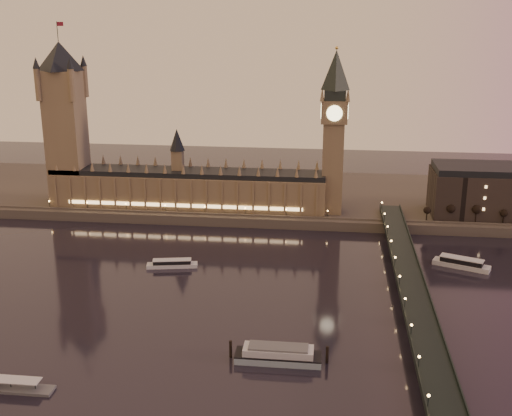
{
  "coord_description": "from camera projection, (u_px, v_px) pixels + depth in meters",
  "views": [
    {
      "loc": [
        52.87,
        -276.83,
        129.16
      ],
      "look_at": [
        15.53,
        35.0,
        33.34
      ],
      "focal_mm": 45.0,
      "sensor_mm": 36.0,
      "label": 1
    }
  ],
  "objects": [
    {
      "name": "westminster_bridge",
      "position": [
        411.0,
        294.0,
        294.58
      ],
      "size": [
        13.2,
        260.0,
        15.3
      ],
      "color": "black",
      "rests_on": "ground"
    },
    {
      "name": "bare_tree_1",
      "position": [
        450.0,
        210.0,
        391.76
      ],
      "size": [
        5.11,
        5.11,
        10.4
      ],
      "color": "black",
      "rests_on": "ground"
    },
    {
      "name": "bare_tree_2",
      "position": [
        476.0,
        211.0,
        390.02
      ],
      "size": [
        5.11,
        5.11,
        10.4
      ],
      "color": "black",
      "rests_on": "ground"
    },
    {
      "name": "bare_tree_0",
      "position": [
        424.0,
        209.0,
        393.5
      ],
      "size": [
        5.11,
        5.11,
        10.4
      ],
      "color": "black",
      "rests_on": "ground"
    },
    {
      "name": "far_embankment",
      "position": [
        298.0,
        197.0,
        459.02
      ],
      "size": [
        560.0,
        130.0,
        6.0
      ],
      "primitive_type": "cube",
      "color": "#423D35",
      "rests_on": "ground"
    },
    {
      "name": "pontoon_pier",
      "position": [
        1.0,
        386.0,
        229.42
      ],
      "size": [
        38.37,
        6.4,
        10.23
      ],
      "color": "#595B5E",
      "rests_on": "ground"
    },
    {
      "name": "palace_of_westminster",
      "position": [
        187.0,
        184.0,
        419.74
      ],
      "size": [
        180.0,
        26.62,
        52.0
      ],
      "color": "brown",
      "rests_on": "ground"
    },
    {
      "name": "cruise_boat_a",
      "position": [
        172.0,
        264.0,
        339.4
      ],
      "size": [
        27.26,
        10.63,
        4.26
      ],
      "rotation": [
        0.0,
        0.0,
        0.19
      ],
      "color": "silver",
      "rests_on": "ground"
    },
    {
      "name": "ground",
      "position": [
        215.0,
        295.0,
        306.6
      ],
      "size": [
        700.0,
        700.0,
        0.0
      ],
      "primitive_type": "plane",
      "color": "black",
      "rests_on": "ground"
    },
    {
      "name": "bare_tree_3",
      "position": [
        502.0,
        212.0,
        388.28
      ],
      "size": [
        5.11,
        5.11,
        10.4
      ],
      "color": "black",
      "rests_on": "ground"
    },
    {
      "name": "cruise_boat_b",
      "position": [
        461.0,
        263.0,
        338.83
      ],
      "size": [
        29.74,
        17.94,
        5.39
      ],
      "rotation": [
        0.0,
        0.0,
        -0.39
      ],
      "color": "silver",
      "rests_on": "ground"
    },
    {
      "name": "victoria_tower",
      "position": [
        65.0,
        115.0,
        415.96
      ],
      "size": [
        31.68,
        31.68,
        118.0
      ],
      "color": "brown",
      "rests_on": "ground"
    },
    {
      "name": "big_ben",
      "position": [
        334.0,
        123.0,
        396.7
      ],
      "size": [
        17.68,
        17.68,
        104.0
      ],
      "color": "brown",
      "rests_on": "ground"
    },
    {
      "name": "moored_barge",
      "position": [
        278.0,
        354.0,
        247.04
      ],
      "size": [
        38.62,
        9.45,
        7.08
      ],
      "rotation": [
        0.0,
        0.0,
        0.0
      ],
      "color": "#89A2AE",
      "rests_on": "ground"
    }
  ]
}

